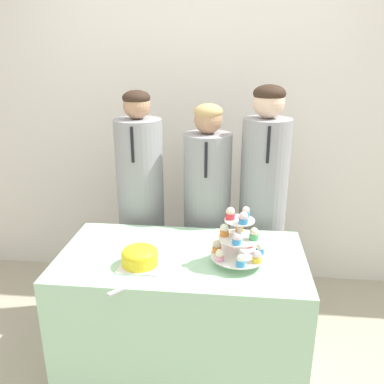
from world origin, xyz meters
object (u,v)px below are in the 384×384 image
(student_1, at_px, (207,223))
(student_2, at_px, (262,216))
(cake_knife, at_px, (125,288))
(cupcake_stand, at_px, (239,240))
(student_0, at_px, (142,216))
(round_cake, at_px, (140,256))

(student_1, xyz_separation_m, student_2, (0.36, 0.00, 0.07))
(cake_knife, relative_size, cupcake_stand, 0.69)
(cupcake_stand, distance_m, student_0, 0.93)
(round_cake, height_order, cake_knife, round_cake)
(cake_knife, relative_size, student_1, 0.14)
(cupcake_stand, bearing_deg, student_2, 76.10)
(student_1, relative_size, student_2, 0.93)
(student_1, bearing_deg, student_0, 180.00)
(student_2, bearing_deg, student_0, -180.00)
(cake_knife, relative_size, student_2, 0.13)
(cake_knife, bearing_deg, student_1, 23.06)
(cake_knife, distance_m, student_2, 1.15)
(cake_knife, xyz_separation_m, student_1, (0.32, 0.93, -0.07))
(student_0, bearing_deg, cupcake_stand, -44.74)
(student_0, distance_m, student_1, 0.45)
(round_cake, distance_m, cupcake_stand, 0.51)
(cake_knife, xyz_separation_m, student_2, (0.68, 0.93, -0.00))
(student_0, xyz_separation_m, student_2, (0.81, 0.00, 0.03))
(student_0, relative_size, student_1, 1.05)
(student_0, bearing_deg, round_cake, -77.72)
(cake_knife, height_order, student_2, student_2)
(student_0, xyz_separation_m, student_1, (0.45, -0.00, -0.04))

